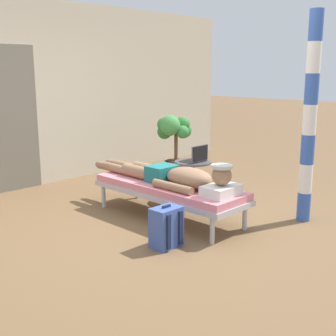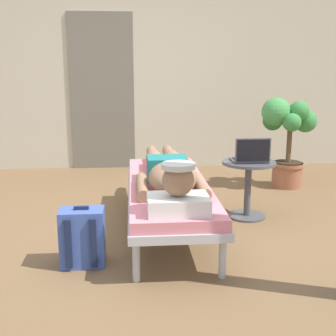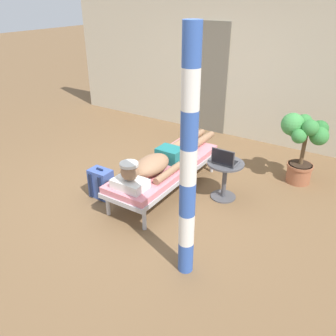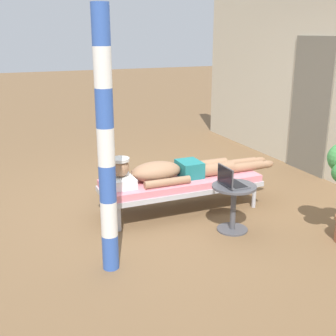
# 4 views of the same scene
# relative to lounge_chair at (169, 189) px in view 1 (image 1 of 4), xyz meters

# --- Properties ---
(ground_plane) EXTENTS (40.00, 40.00, 0.00)m
(ground_plane) POSITION_rel_lounge_chair_xyz_m (-0.23, -0.14, -0.35)
(ground_plane) COLOR brown
(house_wall_back) EXTENTS (7.60, 0.20, 2.70)m
(house_wall_back) POSITION_rel_lounge_chair_xyz_m (-0.00, 2.55, 1.00)
(house_wall_back) COLOR beige
(house_wall_back) RESTS_ON ground
(house_door_panel) EXTENTS (0.84, 0.03, 2.04)m
(house_door_panel) POSITION_rel_lounge_chair_xyz_m (-0.67, 2.44, 0.67)
(house_door_panel) COLOR #6D6759
(house_door_panel) RESTS_ON ground
(lounge_chair) EXTENTS (0.66, 1.95, 0.42)m
(lounge_chair) POSITION_rel_lounge_chair_xyz_m (0.00, 0.00, 0.00)
(lounge_chair) COLOR #B7B7BC
(lounge_chair) RESTS_ON ground
(person_reclining) EXTENTS (0.53, 2.17, 0.33)m
(person_reclining) POSITION_rel_lounge_chair_xyz_m (0.00, -0.09, 0.17)
(person_reclining) COLOR white
(person_reclining) RESTS_ON lounge_chair
(side_table) EXTENTS (0.48, 0.48, 0.52)m
(side_table) POSITION_rel_lounge_chair_xyz_m (0.75, 0.29, 0.01)
(side_table) COLOR #4C4C51
(side_table) RESTS_ON ground
(laptop) EXTENTS (0.31, 0.24, 0.23)m
(laptop) POSITION_rel_lounge_chair_xyz_m (0.75, 0.23, 0.24)
(laptop) COLOR #4C4C51
(laptop) RESTS_ON side_table
(backpack) EXTENTS (0.30, 0.26, 0.42)m
(backpack) POSITION_rel_lounge_chair_xyz_m (-0.64, -0.59, -0.15)
(backpack) COLOR #3F59A5
(backpack) RESTS_ON ground
(potted_plant) EXTENTS (0.64, 0.57, 1.02)m
(potted_plant) POSITION_rel_lounge_chair_xyz_m (1.45, 1.28, 0.30)
(potted_plant) COLOR #9E5B3D
(potted_plant) RESTS_ON ground
(porch_post) EXTENTS (0.15, 0.15, 2.33)m
(porch_post) POSITION_rel_lounge_chair_xyz_m (1.01, -1.18, 0.82)
(porch_post) COLOR #3359B2
(porch_post) RESTS_ON ground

